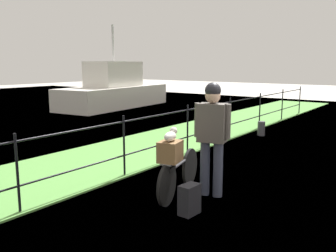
{
  "coord_description": "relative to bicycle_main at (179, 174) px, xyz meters",
  "views": [
    {
      "loc": [
        -5.5,
        -1.98,
        1.94
      ],
      "look_at": [
        -0.59,
        1.62,
        0.9
      ],
      "focal_mm": 38.99,
      "sensor_mm": 36.0,
      "label": 1
    }
  ],
  "objects": [
    {
      "name": "moored_boat_near",
      "position": [
        7.58,
        8.78,
        0.42
      ],
      "size": [
        5.92,
        2.63,
        3.64
      ],
      "color": "silver",
      "rests_on": "ground"
    },
    {
      "name": "ground_plane",
      "position": [
        1.2,
        -0.97,
        -0.32
      ],
      "size": [
        60.0,
        60.0,
        0.0
      ],
      "primitive_type": "plane",
      "color": "#B2ADA3"
    },
    {
      "name": "grass_strip",
      "position": [
        1.2,
        2.39,
        -0.31
      ],
      "size": [
        27.0,
        2.4,
        0.03
      ],
      "primitive_type": "cube",
      "color": "#569342",
      "rests_on": "ground"
    },
    {
      "name": "iron_fence",
      "position": [
        1.2,
        1.28,
        0.31
      ],
      "size": [
        18.04,
        0.04,
        1.07
      ],
      "color": "black",
      "rests_on": "ground"
    },
    {
      "name": "bicycle_main",
      "position": [
        0.0,
        0.0,
        0.0
      ],
      "size": [
        1.52,
        0.41,
        0.6
      ],
      "color": "black",
      "rests_on": "ground"
    },
    {
      "name": "wooden_crate",
      "position": [
        -0.33,
        -0.08,
        0.43
      ],
      "size": [
        0.39,
        0.35,
        0.29
      ],
      "primitive_type": "cube",
      "rotation": [
        0.0,
        0.0,
        0.24
      ],
      "color": "brown",
      "rests_on": "bicycle_main"
    },
    {
      "name": "mooring_bollard",
      "position": [
        5.12,
        0.78,
        -0.13
      ],
      "size": [
        0.2,
        0.2,
        0.39
      ],
      "primitive_type": "cylinder",
      "color": "#38383D",
      "rests_on": "ground"
    },
    {
      "name": "backpack_on_paving",
      "position": [
        -0.5,
        -0.52,
        -0.12
      ],
      "size": [
        0.29,
        0.2,
        0.4
      ],
      "primitive_type": "cube",
      "rotation": [
        0.0,
        0.0,
        3.08
      ],
      "color": "black",
      "rests_on": "ground"
    },
    {
      "name": "terrier_dog",
      "position": [
        -0.3,
        -0.07,
        0.65
      ],
      "size": [
        0.32,
        0.2,
        0.18
      ],
      "color": "silver",
      "rests_on": "wooden_crate"
    },
    {
      "name": "cyclist_person",
      "position": [
        0.27,
        -0.4,
        0.68
      ],
      "size": [
        0.35,
        0.53,
        1.68
      ],
      "color": "#383D51",
      "rests_on": "ground"
    }
  ]
}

